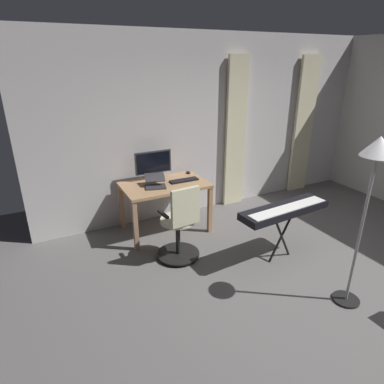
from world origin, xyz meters
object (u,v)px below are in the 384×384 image
(office_chair, at_px, (180,226))
(laptop, at_px, (155,183))
(computer_monitor, at_px, (153,163))
(computer_mouse, at_px, (188,172))
(desk, at_px, (165,190))
(piano_keyboard, at_px, (285,211))
(computer_keyboard, at_px, (184,180))
(floor_lamp, at_px, (374,169))

(office_chair, relative_size, laptop, 2.83)
(computer_monitor, relative_size, computer_mouse, 5.54)
(desk, xyz_separation_m, piano_keyboard, (-1.03, 1.38, 0.04))
(desk, xyz_separation_m, laptop, (0.16, 0.05, 0.15))
(piano_keyboard, bearing_deg, laptop, -52.60)
(computer_monitor, xyz_separation_m, computer_keyboard, (-0.36, 0.28, -0.23))
(desk, relative_size, computer_keyboard, 2.84)
(laptop, bearing_deg, floor_lamp, 134.56)
(piano_keyboard, height_order, floor_lamp, floor_lamp)
(computer_monitor, xyz_separation_m, laptop, (0.09, 0.30, -0.20))
(desk, height_order, office_chair, office_chair)
(computer_keyboard, height_order, laptop, laptop)
(floor_lamp, bearing_deg, desk, -64.35)
(desk, bearing_deg, floor_lamp, 115.65)
(computer_mouse, bearing_deg, laptop, 24.51)
(office_chair, xyz_separation_m, piano_keyboard, (-1.16, 0.58, 0.21))
(floor_lamp, bearing_deg, computer_monitor, -65.41)
(laptop, relative_size, floor_lamp, 0.20)
(computer_keyboard, xyz_separation_m, floor_lamp, (-0.83, 2.32, 0.73))
(computer_monitor, xyz_separation_m, piano_keyboard, (-1.09, 1.64, -0.31))
(computer_monitor, distance_m, floor_lamp, 2.90)
(desk, distance_m, computer_keyboard, 0.32)
(office_chair, xyz_separation_m, computer_monitor, (-0.07, -1.06, 0.52))
(office_chair, xyz_separation_m, computer_mouse, (-0.64, -1.07, 0.29))
(laptop, bearing_deg, desk, -148.76)
(office_chair, height_order, laptop, office_chair)
(desk, height_order, floor_lamp, floor_lamp)
(office_chair, height_order, computer_monitor, computer_monitor)
(computer_keyboard, relative_size, floor_lamp, 0.24)
(computer_mouse, relative_size, piano_keyboard, 0.08)
(laptop, xyz_separation_m, computer_mouse, (-0.67, -0.31, -0.03))
(computer_mouse, xyz_separation_m, floor_lamp, (-0.62, 2.60, 0.72))
(computer_monitor, distance_m, computer_mouse, 0.62)
(computer_keyboard, bearing_deg, desk, -4.94)
(laptop, height_order, computer_mouse, laptop)
(desk, relative_size, piano_keyboard, 0.97)
(office_chair, bearing_deg, computer_mouse, 54.47)
(desk, relative_size, floor_lamp, 0.68)
(computer_monitor, bearing_deg, computer_keyboard, 142.01)
(computer_monitor, bearing_deg, desk, 104.24)
(office_chair, xyz_separation_m, computer_keyboard, (-0.43, -0.78, 0.28))
(computer_keyboard, bearing_deg, floor_lamp, 109.65)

